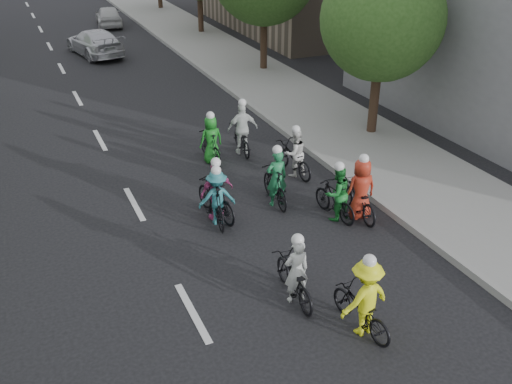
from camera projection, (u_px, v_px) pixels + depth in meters
ground at (193, 312)px, 11.52m from camera, size 120.00×120.00×0.00m
sidewalk_right at (305, 107)px, 22.48m from camera, size 4.00×80.00×0.15m
curb_right at (260, 113)px, 21.76m from camera, size 0.18×80.00×0.18m
tree_r_0 at (382, 19)px, 18.22m from camera, size 4.00×4.00×5.97m
cyclist_0 at (294, 277)px, 11.70m from camera, size 0.72×1.79×1.61m
cyclist_1 at (336, 197)px, 14.63m from camera, size 0.78×1.67×1.63m
cyclist_2 at (363, 303)px, 10.77m from camera, size 1.11×1.71×1.77m
cyclist_3 at (216, 196)px, 14.62m from camera, size 0.98×1.87×1.74m
cyclist_4 at (359, 195)px, 14.70m from camera, size 0.85×1.87×1.80m
cyclist_5 at (275, 183)px, 15.33m from camera, size 0.64×1.76×1.74m
cyclist_6 at (294, 157)px, 16.97m from camera, size 0.80×1.90×1.59m
cyclist_7 at (216, 200)px, 14.44m from camera, size 1.02×1.91×1.61m
cyclist_8 at (242, 134)px, 18.39m from camera, size 1.04×1.73×1.85m
cyclist_9 at (211, 143)px, 17.82m from camera, size 0.76×1.63×1.66m
follow_car_lead at (95, 42)px, 29.70m from camera, size 2.68×4.87×1.34m
follow_car_trail at (109, 16)px, 36.35m from camera, size 1.92×3.86×1.26m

